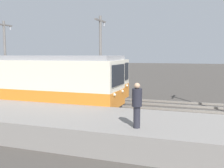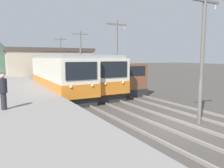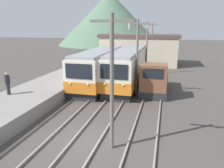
{
  "view_description": "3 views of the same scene",
  "coord_description": "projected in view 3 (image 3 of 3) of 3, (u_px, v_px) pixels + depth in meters",
  "views": [
    {
      "loc": [
        -16.98,
        1.17,
        3.79
      ],
      "look_at": [
        1.12,
        7.4,
        1.64
      ],
      "focal_mm": 42.0,
      "sensor_mm": 36.0,
      "label": 1
    },
    {
      "loc": [
        -7.81,
        -8.16,
        3.54
      ],
      "look_at": [
        0.73,
        7.58,
        1.33
      ],
      "focal_mm": 35.0,
      "sensor_mm": 36.0,
      "label": 2
    },
    {
      "loc": [
        4.16,
        -10.23,
        6.11
      ],
      "look_at": [
        -0.21,
        7.26,
        1.33
      ],
      "focal_mm": 35.0,
      "sensor_mm": 36.0,
      "label": 3
    }
  ],
  "objects": [
    {
      "name": "mountain_backdrop",
      "position": [
        110.0,
        19.0,
        73.65
      ],
      "size": [
        34.93,
        34.93,
        17.06
      ],
      "color": "#517056",
      "rests_on": "ground"
    },
    {
      "name": "track_right",
      "position": [
        142.0,
        146.0,
        11.36
      ],
      "size": [
        1.54,
        60.0,
        0.14
      ],
      "color": "gray",
      "rests_on": "ground"
    },
    {
      "name": "shunting_locomotive",
      "position": [
        154.0,
        80.0,
        20.51
      ],
      "size": [
        2.4,
        5.76,
        3.0
      ],
      "color": "#28282B",
      "rests_on": "ground"
    },
    {
      "name": "track_left",
      "position": [
        42.0,
        133.0,
        12.72
      ],
      "size": [
        1.54,
        60.0,
        0.14
      ],
      "color": "gray",
      "rests_on": "ground"
    },
    {
      "name": "catenary_mast_mid",
      "position": [
        137.0,
        56.0,
        18.8
      ],
      "size": [
        2.0,
        0.2,
        6.69
      ],
      "color": "slate",
      "rests_on": "ground"
    },
    {
      "name": "commuter_train_center",
      "position": [
        128.0,
        68.0,
        23.89
      ],
      "size": [
        2.84,
        13.76,
        3.73
      ],
      "color": "#28282B",
      "rests_on": "ground"
    },
    {
      "name": "commuter_train_left",
      "position": [
        100.0,
        69.0,
        23.06
      ],
      "size": [
        2.84,
        11.61,
        3.73
      ],
      "color": "#28282B",
      "rests_on": "ground"
    },
    {
      "name": "station_building",
      "position": [
        140.0,
        49.0,
        35.93
      ],
      "size": [
        12.6,
        6.3,
        4.88
      ],
      "color": "beige",
      "rests_on": "ground"
    },
    {
      "name": "catenary_mast_near",
      "position": [
        112.0,
        79.0,
        10.41
      ],
      "size": [
        2.0,
        0.2,
        6.69
      ],
      "color": "slate",
      "rests_on": "ground"
    },
    {
      "name": "track_center",
      "position": [
        87.0,
        139.0,
        12.06
      ],
      "size": [
        1.54,
        60.0,
        0.14
      ],
      "color": "gray",
      "rests_on": "ground"
    },
    {
      "name": "person_on_platform",
      "position": [
        8.0,
        83.0,
        16.61
      ],
      "size": [
        0.38,
        0.38,
        1.73
      ],
      "color": "#282833",
      "rests_on": "platform_left"
    },
    {
      "name": "catenary_mast_far",
      "position": [
        147.0,
        47.0,
        27.19
      ],
      "size": [
        2.0,
        0.2,
        6.69
      ],
      "color": "slate",
      "rests_on": "ground"
    },
    {
      "name": "ground_plane",
      "position": [
        84.0,
        140.0,
        12.13
      ],
      "size": [
        200.0,
        200.0,
        0.0
      ],
      "primitive_type": "plane",
      "color": "#47423D"
    },
    {
      "name": "catenary_mast_distant",
      "position": [
        152.0,
        42.0,
        35.58
      ],
      "size": [
        2.0,
        0.2,
        6.69
      ],
      "color": "slate",
      "rests_on": "ground"
    }
  ]
}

